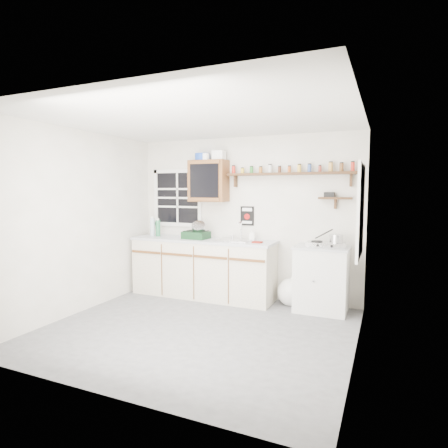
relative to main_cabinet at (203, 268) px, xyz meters
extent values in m
cube|color=#4F4F51|center=(0.58, -1.30, -0.47)|extent=(3.60, 3.20, 0.02)
cube|color=silver|center=(0.58, -1.30, 2.05)|extent=(3.60, 3.20, 0.02)
cube|color=beige|center=(-1.23, -1.30, 0.79)|extent=(0.02, 3.20, 2.50)
cube|color=beige|center=(2.40, -1.30, 0.79)|extent=(0.02, 3.20, 2.50)
cube|color=beige|center=(0.58, 0.31, 0.79)|extent=(3.60, 0.02, 2.50)
cube|color=beige|center=(0.58, -2.91, 0.79)|extent=(3.60, 0.02, 2.50)
cube|color=#B9B29A|center=(0.00, 0.00, -0.02)|extent=(2.27, 0.60, 0.88)
cube|color=#A4A6AC|center=(0.00, 0.00, 0.44)|extent=(2.31, 0.62, 0.04)
cube|color=brown|center=(-0.85, -0.31, 0.24)|extent=(0.53, 0.02, 0.03)
cube|color=brown|center=(-0.28, -0.31, 0.24)|extent=(0.53, 0.02, 0.03)
cube|color=brown|center=(0.28, -0.31, 0.24)|extent=(0.53, 0.02, 0.03)
cube|color=brown|center=(0.85, -0.31, 0.24)|extent=(0.53, 0.02, 0.03)
cube|color=silver|center=(1.83, 0.03, -0.02)|extent=(0.70, 0.55, 0.88)
cube|color=#A4A6AC|center=(1.83, 0.03, 0.43)|extent=(0.73, 0.57, 0.03)
cube|color=#B3B3B7|center=(0.53, 0.00, 0.46)|extent=(0.52, 0.44, 0.03)
cylinder|color=#B3B3B7|center=(0.58, 0.16, 0.60)|extent=(0.02, 0.02, 0.28)
cylinder|color=#B3B3B7|center=(0.58, 0.10, 0.73)|extent=(0.02, 0.14, 0.02)
cube|color=#5B3716|center=(0.03, 0.15, 1.36)|extent=(0.60, 0.30, 0.65)
cube|color=black|center=(0.03, -0.01, 1.36)|extent=(0.48, 0.02, 0.52)
cylinder|color=#1940A8|center=(-0.07, 0.15, 1.74)|extent=(0.24, 0.24, 0.11)
cube|color=white|center=(0.21, 0.15, 1.76)|extent=(0.18, 0.15, 0.14)
cylinder|color=white|center=(0.01, 0.10, 1.74)|extent=(0.12, 0.12, 0.10)
cube|color=#32190E|center=(1.31, 0.21, 1.46)|extent=(1.91, 0.18, 0.04)
cube|color=#32190E|center=(0.45, 0.25, 1.36)|extent=(0.03, 0.10, 0.18)
cube|color=#32190E|center=(2.17, 0.25, 1.36)|extent=(0.03, 0.10, 0.18)
cylinder|color=red|center=(0.43, 0.21, 1.53)|extent=(0.05, 0.05, 0.11)
cylinder|color=black|center=(0.43, 0.21, 1.60)|extent=(0.05, 0.05, 0.02)
cylinder|color=gold|center=(0.58, 0.21, 1.51)|extent=(0.05, 0.05, 0.07)
cylinder|color=black|center=(0.58, 0.21, 1.56)|extent=(0.05, 0.05, 0.02)
cylinder|color=#267226|center=(0.73, 0.21, 1.52)|extent=(0.05, 0.05, 0.09)
cylinder|color=black|center=(0.73, 0.21, 1.58)|extent=(0.05, 0.05, 0.02)
cylinder|color=#99591E|center=(0.87, 0.21, 1.52)|extent=(0.06, 0.06, 0.09)
cylinder|color=black|center=(0.87, 0.21, 1.57)|extent=(0.05, 0.05, 0.02)
cylinder|color=silver|center=(1.02, 0.21, 1.53)|extent=(0.06, 0.06, 0.11)
cylinder|color=black|center=(1.02, 0.21, 1.60)|extent=(0.05, 0.05, 0.02)
cylinder|color=#4C2614|center=(1.16, 0.21, 1.52)|extent=(0.05, 0.05, 0.08)
cylinder|color=black|center=(1.16, 0.21, 1.57)|extent=(0.04, 0.04, 0.02)
cylinder|color=#B24C19|center=(1.31, 0.21, 1.52)|extent=(0.05, 0.05, 0.09)
cylinder|color=black|center=(1.31, 0.21, 1.57)|extent=(0.04, 0.04, 0.02)
cylinder|color=gold|center=(1.46, 0.21, 1.53)|extent=(0.06, 0.06, 0.11)
cylinder|color=black|center=(1.46, 0.21, 1.59)|extent=(0.05, 0.05, 0.02)
cylinder|color=#334C8C|center=(1.60, 0.21, 1.53)|extent=(0.06, 0.06, 0.11)
cylinder|color=black|center=(1.60, 0.21, 1.59)|extent=(0.05, 0.05, 0.02)
cylinder|color=maroon|center=(1.75, 0.21, 1.52)|extent=(0.05, 0.05, 0.08)
cylinder|color=black|center=(1.75, 0.21, 1.57)|extent=(0.04, 0.04, 0.02)
cylinder|color=#BF8C3F|center=(1.89, 0.21, 1.54)|extent=(0.06, 0.06, 0.13)
cylinder|color=black|center=(1.89, 0.21, 1.61)|extent=(0.05, 0.05, 0.02)
cylinder|color=brown|center=(2.04, 0.21, 1.53)|extent=(0.06, 0.06, 0.11)
cylinder|color=black|center=(2.04, 0.21, 1.59)|extent=(0.05, 0.05, 0.02)
cylinder|color=red|center=(2.19, 0.21, 1.54)|extent=(0.05, 0.05, 0.12)
cylinder|color=black|center=(2.19, 0.21, 1.61)|extent=(0.05, 0.05, 0.02)
cube|color=#32190E|center=(1.96, 0.22, 1.11)|extent=(0.45, 0.15, 0.03)
cube|color=#32190E|center=(1.96, 0.26, 1.03)|extent=(0.03, 0.08, 0.14)
cube|color=black|center=(1.88, 0.22, 1.16)|extent=(0.14, 0.10, 0.07)
cube|color=black|center=(0.63, 0.29, 0.82)|extent=(0.22, 0.01, 0.30)
cube|color=white|center=(0.63, 0.28, 0.92)|extent=(0.16, 0.00, 0.05)
cylinder|color=#A50C0C|center=(0.63, 0.28, 0.81)|extent=(0.09, 0.01, 0.09)
cube|color=white|center=(0.63, 0.28, 0.72)|extent=(0.16, 0.00, 0.04)
cube|color=black|center=(-0.62, 0.29, 1.09)|extent=(0.85, 0.02, 0.90)
cube|color=silver|center=(-0.62, 0.29, 1.09)|extent=(0.93, 0.03, 0.98)
cube|color=black|center=(2.37, -0.75, 0.99)|extent=(0.02, 0.70, 1.00)
cube|color=silver|center=(2.37, -0.75, 0.99)|extent=(0.03, 0.78, 1.08)
cylinder|color=#ADC3CB|center=(-0.94, 0.01, 0.61)|extent=(0.08, 0.08, 0.30)
cylinder|color=white|center=(-0.94, 0.01, 0.77)|extent=(0.04, 0.04, 0.03)
cylinder|color=#236B42|center=(-0.83, 0.01, 0.59)|extent=(0.08, 0.08, 0.27)
cylinder|color=white|center=(-0.83, 0.01, 0.74)|extent=(0.04, 0.04, 0.03)
cube|color=black|center=(-0.10, -0.03, 0.52)|extent=(0.40, 0.31, 0.11)
cylinder|color=#B3B3B7|center=(-0.05, -0.03, 0.63)|extent=(0.27, 0.29, 0.23)
imported|color=silver|center=(0.77, 0.12, 0.55)|extent=(0.10, 0.10, 0.17)
cube|color=maroon|center=(0.93, -0.07, 0.47)|extent=(0.14, 0.12, 0.02)
cube|color=#B3B3B7|center=(1.89, 0.01, 0.48)|extent=(0.53, 0.31, 0.06)
cylinder|color=black|center=(1.76, 0.01, 0.52)|extent=(0.16, 0.16, 0.01)
cylinder|color=black|center=(2.02, 0.01, 0.52)|extent=(0.16, 0.16, 0.01)
cylinder|color=#B3B3B7|center=(2.02, 0.01, 0.57)|extent=(0.18, 0.18, 0.11)
cylinder|color=black|center=(1.84, 0.09, 0.61)|extent=(0.28, 0.24, 0.18)
ellipsoid|color=white|center=(1.38, 0.10, -0.27)|extent=(0.40, 0.36, 0.42)
cone|color=white|center=(1.40, 0.10, -0.08)|extent=(0.12, 0.12, 0.12)
camera|label=1|loc=(2.64, -5.19, 1.23)|focal=30.00mm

